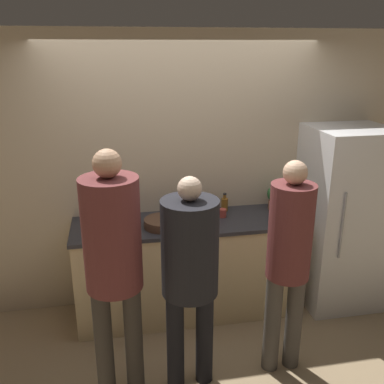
{
  "coord_description": "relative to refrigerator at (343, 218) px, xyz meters",
  "views": [
    {
      "loc": [
        -0.63,
        -3.18,
        2.45
      ],
      "look_at": [
        0.0,
        0.15,
        1.29
      ],
      "focal_mm": 40.0,
      "sensor_mm": 36.0,
      "label": 1
    }
  ],
  "objects": [
    {
      "name": "fruit_bowl",
      "position": [
        -1.75,
        -0.04,
        0.1
      ],
      "size": [
        0.32,
        0.32,
        0.12
      ],
      "color": "#4C3323",
      "rests_on": "counter"
    },
    {
      "name": "potted_plant",
      "position": [
        -0.62,
        0.19,
        0.19
      ],
      "size": [
        0.17,
        0.17,
        0.24
      ],
      "color": "#9E6042",
      "rests_on": "counter"
    },
    {
      "name": "person_center",
      "position": [
        -1.66,
        -0.88,
        0.13
      ],
      "size": [
        0.4,
        0.4,
        1.65
      ],
      "color": "black",
      "rests_on": "ground_plane"
    },
    {
      "name": "bottle_dark",
      "position": [
        -1.54,
        0.25,
        0.16
      ],
      "size": [
        0.07,
        0.07,
        0.25
      ],
      "color": "#333338",
      "rests_on": "counter"
    },
    {
      "name": "bottle_amber",
      "position": [
        -1.12,
        0.24,
        0.13
      ],
      "size": [
        0.07,
        0.07,
        0.18
      ],
      "color": "brown",
      "rests_on": "counter"
    },
    {
      "name": "wall_back",
      "position": [
        -1.51,
        0.37,
        0.42
      ],
      "size": [
        5.2,
        0.06,
        2.6
      ],
      "color": "#C6B293",
      "rests_on": "ground_plane"
    },
    {
      "name": "ground_plane",
      "position": [
        -1.51,
        -0.3,
        -0.88
      ],
      "size": [
        14.0,
        14.0,
        0.0
      ],
      "primitive_type": "plane",
      "color": "#9E8460"
    },
    {
      "name": "refrigerator",
      "position": [
        0.0,
        0.0,
        0.0
      ],
      "size": [
        0.74,
        0.73,
        1.75
      ],
      "color": "white",
      "rests_on": "ground_plane"
    },
    {
      "name": "utensil_crock",
      "position": [
        -1.44,
        0.14,
        0.14
      ],
      "size": [
        0.09,
        0.09,
        0.31
      ],
      "color": "#3D424C",
      "rests_on": "counter"
    },
    {
      "name": "person_left",
      "position": [
        -2.18,
        -0.87,
        0.26
      ],
      "size": [
        0.39,
        0.39,
        1.85
      ],
      "color": "#38332D",
      "rests_on": "ground_plane"
    },
    {
      "name": "counter",
      "position": [
        -1.51,
        0.06,
        -0.41
      ],
      "size": [
        2.08,
        0.66,
        0.94
      ],
      "color": "beige",
      "rests_on": "ground_plane"
    },
    {
      "name": "person_right",
      "position": [
        -0.92,
        -0.84,
        0.13
      ],
      "size": [
        0.32,
        0.32,
        1.71
      ],
      "color": "#4C4742",
      "rests_on": "ground_plane"
    },
    {
      "name": "cup_red",
      "position": [
        -1.18,
        0.09,
        0.1
      ],
      "size": [
        0.07,
        0.07,
        0.08
      ],
      "color": "#A33D33",
      "rests_on": "counter"
    }
  ]
}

